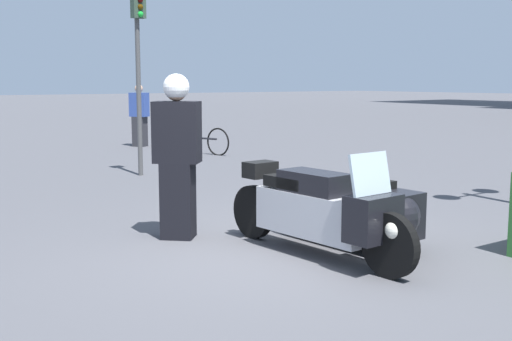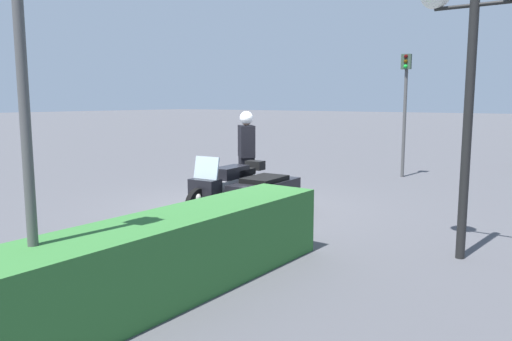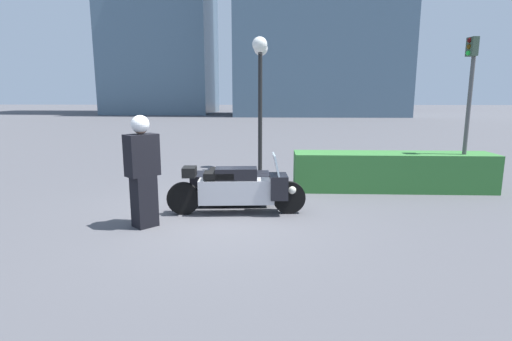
% 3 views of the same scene
% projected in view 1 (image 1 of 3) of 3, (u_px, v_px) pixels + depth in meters
% --- Properties ---
extents(ground_plane, '(160.00, 160.00, 0.00)m').
position_uv_depth(ground_plane, '(273.00, 250.00, 6.91)').
color(ground_plane, '#4C4C51').
extents(police_motorcycle, '(2.60, 1.31, 1.14)m').
position_uv_depth(police_motorcycle, '(341.00, 209.00, 6.86)').
color(police_motorcycle, black).
rests_on(police_motorcycle, ground).
extents(officer_rider, '(0.58, 0.59, 1.89)m').
position_uv_depth(officer_rider, '(177.00, 152.00, 7.32)').
color(officer_rider, black).
rests_on(officer_rider, ground).
extents(traffic_light_far, '(0.23, 0.27, 3.36)m').
position_uv_depth(traffic_light_far, '(139.00, 59.00, 12.04)').
color(traffic_light_far, '#4C4C4C').
rests_on(traffic_light_far, ground).
extents(pedestrian_bystander, '(0.57, 0.51, 1.71)m').
position_uv_depth(pedestrian_bystander, '(139.00, 116.00, 17.72)').
color(pedestrian_bystander, '#2D2D33').
rests_on(pedestrian_bystander, ground).
extents(bicycle_parked, '(1.63, 0.57, 0.74)m').
position_uv_depth(bicycle_parked, '(202.00, 141.00, 15.95)').
color(bicycle_parked, black).
rests_on(bicycle_parked, ground).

